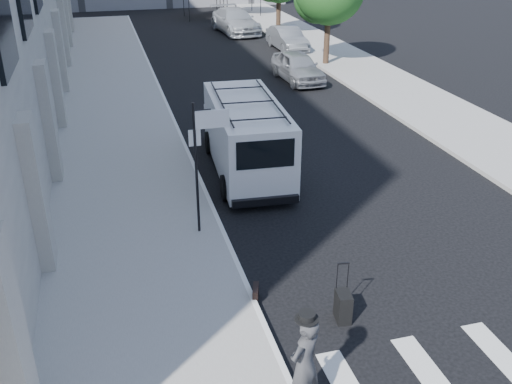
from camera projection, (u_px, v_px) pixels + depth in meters
ground at (337, 289)px, 12.96m from camera, size 120.00×120.00×0.00m
sidewalk_left at (113, 101)px, 25.79m from camera, size 4.50×48.00×0.15m
sidewalk_right at (349, 63)px, 32.39m from camera, size 4.00×56.00×0.15m
sign_pole at (204, 141)px, 14.01m from camera, size 1.03×0.07×3.50m
businessman at (305, 364)px, 9.50m from camera, size 0.81×0.74×1.85m
briefcase at (256, 293)px, 12.52m from camera, size 0.25×0.46×0.34m
suitcase at (343, 306)px, 11.84m from camera, size 0.35×0.49×1.27m
cargo_van at (246, 135)px, 18.49m from camera, size 2.53×6.37×2.35m
parked_car_a at (298, 67)px, 28.84m from camera, size 1.91×4.36×1.46m
parked_car_b at (287, 38)px, 35.54m from camera, size 1.58×4.32×1.42m
parked_car_c at (235, 21)px, 40.65m from camera, size 2.92×6.01×1.68m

